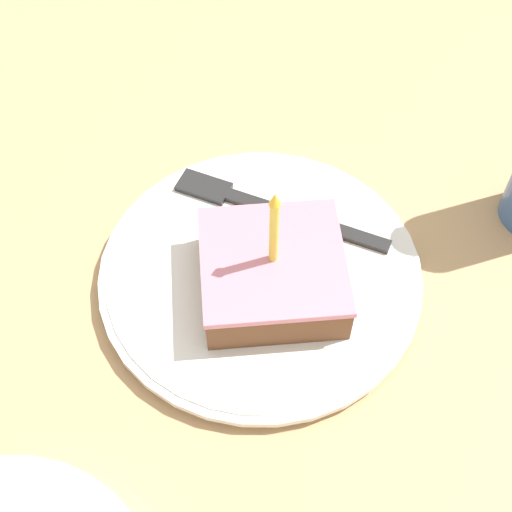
% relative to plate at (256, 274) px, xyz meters
% --- Properties ---
extents(ground_plane, '(2.40, 2.40, 0.04)m').
position_rel_plate_xyz_m(ground_plane, '(0.00, 0.00, -0.03)').
color(ground_plane, tan).
rests_on(ground_plane, ground).
extents(plate, '(0.26, 0.26, 0.01)m').
position_rel_plate_xyz_m(plate, '(0.00, 0.00, 0.00)').
color(plate, white).
rests_on(plate, ground_plane).
extents(cake_slice, '(0.11, 0.11, 0.11)m').
position_rel_plate_xyz_m(cake_slice, '(0.02, 0.01, 0.03)').
color(cake_slice, brown).
rests_on(cake_slice, plate).
extents(fork, '(0.10, 0.18, 0.00)m').
position_rel_plate_xyz_m(fork, '(-0.06, 0.01, 0.01)').
color(fork, '#262626').
rests_on(fork, plate).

